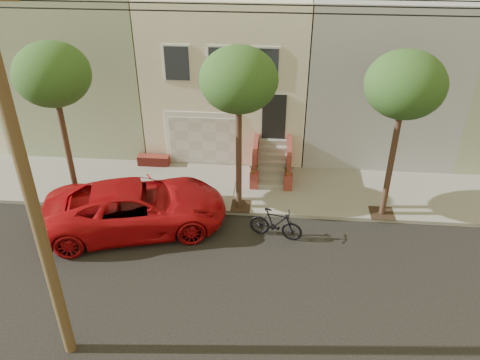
{
  "coord_description": "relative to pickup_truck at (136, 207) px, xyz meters",
  "views": [
    {
      "loc": [
        2.4,
        -11.77,
        10.85
      ],
      "look_at": [
        1.12,
        3.0,
        1.9
      ],
      "focal_mm": 36.34,
      "sensor_mm": 36.0,
      "label": 1
    }
  ],
  "objects": [
    {
      "name": "sidewalk",
      "position": [
        2.62,
        2.92,
        -0.83
      ],
      "size": [
        40.0,
        3.7,
        0.15
      ],
      "primitive_type": "cube",
      "color": "gray",
      "rests_on": "ground"
    },
    {
      "name": "tree_left",
      "position": [
        -2.88,
        1.47,
        4.35
      ],
      "size": [
        2.7,
        2.57,
        6.3
      ],
      "color": "#2D2116",
      "rests_on": "sidewalk"
    },
    {
      "name": "tree_mid",
      "position": [
        3.62,
        1.47,
        4.35
      ],
      "size": [
        2.7,
        2.57,
        6.3
      ],
      "color": "#2D2116",
      "rests_on": "sidewalk"
    },
    {
      "name": "motorcycle",
      "position": [
        5.08,
        -0.15,
        -0.32
      ],
      "size": [
        2.02,
        0.99,
        1.17
      ],
      "primitive_type": "imported",
      "rotation": [
        0.0,
        0.0,
        1.33
      ],
      "color": "black",
      "rests_on": "ground"
    },
    {
      "name": "pickup_truck",
      "position": [
        0.0,
        0.0,
        0.0
      ],
      "size": [
        7.07,
        4.63,
        1.81
      ],
      "primitive_type": "imported",
      "rotation": [
        0.0,
        0.0,
        1.84
      ],
      "color": "#B00C12",
      "rests_on": "ground"
    },
    {
      "name": "house_row",
      "position": [
        2.62,
        8.76,
        2.74
      ],
      "size": [
        33.1,
        11.7,
        7.0
      ],
      "color": "beige",
      "rests_on": "sidewalk"
    },
    {
      "name": "tree_right",
      "position": [
        9.12,
        1.47,
        4.35
      ],
      "size": [
        2.7,
        2.57,
        6.3
      ],
      "color": "#2D2116",
      "rests_on": "sidewalk"
    },
    {
      "name": "ground",
      "position": [
        2.62,
        -2.43,
        -0.9
      ],
      "size": [
        90.0,
        90.0,
        0.0
      ],
      "primitive_type": "plane",
      "color": "black",
      "rests_on": "ground"
    }
  ]
}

